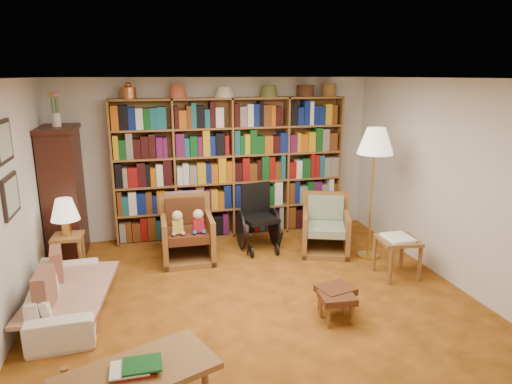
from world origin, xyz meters
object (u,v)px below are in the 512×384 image
object	(u,v)px
floor_lamp	(375,146)
footstool_a	(336,292)
wheelchair	(258,219)
side_table_papers	(398,245)
sofa	(66,295)
armchair_sage	(323,229)
side_table_lamp	(69,247)
footstool_b	(337,300)
armchair_leather	(187,233)
coffee_table	(136,377)

from	to	relation	value
floor_lamp	footstool_a	xyz separation A→B (m)	(-1.12, -1.38, -1.34)
wheelchair	side_table_papers	xyz separation A→B (m)	(1.48, -1.44, -0.01)
floor_lamp	sofa	bearing A→B (deg)	-170.03
armchair_sage	footstool_a	distance (m)	1.87
armchair_sage	wheelchair	world-z (taller)	wheelchair
side_table_lamp	footstool_a	world-z (taller)	side_table_lamp
side_table_lamp	footstool_b	bearing A→B (deg)	-33.31
side_table_papers	floor_lamp	bearing A→B (deg)	92.67
footstool_a	sofa	bearing A→B (deg)	166.45
armchair_sage	footstool_a	xyz separation A→B (m)	(-0.58, -1.78, -0.06)
armchair_leather	coffee_table	bearing A→B (deg)	-102.38
sofa	side_table_papers	bearing A→B (deg)	-92.50
wheelchair	floor_lamp	xyz separation A→B (m)	(1.44, -0.76, 1.16)
side_table_papers	footstool_a	xyz separation A→B (m)	(-1.15, -0.70, -0.17)
armchair_sage	coffee_table	distance (m)	3.96
armchair_sage	wheelchair	distance (m)	0.98
side_table_lamp	coffee_table	distance (m)	3.00
armchair_sage	coffee_table	world-z (taller)	armchair_sage
footstool_a	footstool_b	world-z (taller)	footstool_a
sofa	armchair_sage	size ratio (longest dim) A/B	1.74
sofa	footstool_b	size ratio (longest dim) A/B	4.15
floor_lamp	wheelchair	bearing A→B (deg)	152.16
coffee_table	side_table_papers	bearing A→B (deg)	29.61
footstool_b	floor_lamp	bearing A→B (deg)	52.53
armchair_sage	floor_lamp	bearing A→B (deg)	-36.81
sofa	side_table_papers	world-z (taller)	side_table_papers
side_table_lamp	floor_lamp	xyz separation A→B (m)	(4.05, -0.36, 1.19)
sofa	side_table_papers	distance (m)	3.99
footstool_a	side_table_lamp	bearing A→B (deg)	149.36
footstool_a	coffee_table	size ratio (longest dim) A/B	0.34
armchair_leather	floor_lamp	world-z (taller)	floor_lamp
side_table_lamp	wheelchair	bearing A→B (deg)	8.84
armchair_leather	wheelchair	bearing A→B (deg)	8.22
armchair_sage	footstool_b	distance (m)	2.04
footstool_a	side_table_papers	bearing A→B (deg)	31.17
side_table_papers	armchair_sage	bearing A→B (deg)	117.83
wheelchair	footstool_b	xyz separation A→B (m)	(0.27, -2.29, -0.19)
wheelchair	coffee_table	distance (m)	3.72
wheelchair	footstool_a	bearing A→B (deg)	-81.45
footstool_a	coffee_table	xyz separation A→B (m)	(-2.08, -1.14, 0.14)
coffee_table	sofa	bearing A→B (deg)	112.21
side_table_papers	armchair_leather	bearing A→B (deg)	153.27
sofa	coffee_table	world-z (taller)	coffee_table
armchair_leather	footstool_b	size ratio (longest dim) A/B	2.37
side_table_lamp	floor_lamp	size ratio (longest dim) A/B	0.30
side_table_lamp	wheelchair	size ratio (longest dim) A/B	0.58
floor_lamp	footstool_a	bearing A→B (deg)	-129.23
side_table_papers	coffee_table	distance (m)	3.72
side_table_lamp	footstool_b	distance (m)	3.44
side_table_papers	coffee_table	bearing A→B (deg)	-150.39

